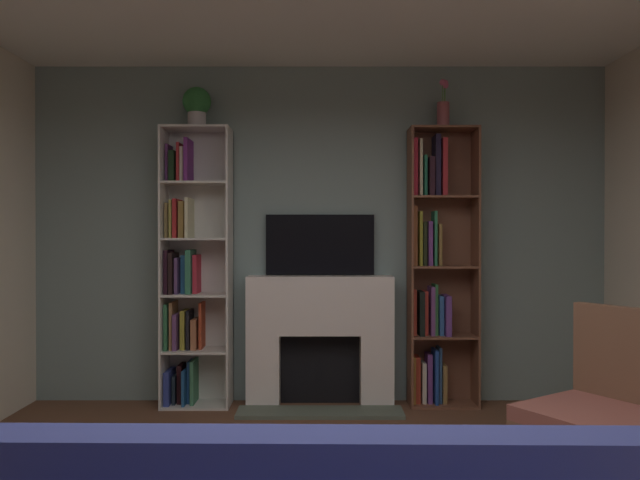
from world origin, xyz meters
name	(u,v)px	position (x,y,z in m)	size (l,w,h in m)	color
wall_back_accent	(320,234)	(0.00, 2.76, 1.42)	(4.97, 0.06, 2.84)	gray
fireplace	(320,336)	(0.00, 2.60, 0.57)	(1.31, 0.56, 1.07)	white
tv	(320,245)	(0.00, 2.70, 1.33)	(0.91, 0.06, 0.51)	black
bookshelf_left	(190,273)	(-1.08, 2.61, 1.09)	(0.56, 0.32, 2.30)	silver
bookshelf_right	(435,270)	(0.96, 2.63, 1.12)	(0.56, 0.29, 2.30)	brown
potted_plant	(197,105)	(-1.02, 2.58, 2.49)	(0.23, 0.23, 0.33)	beige
vase_with_flowers	(444,108)	(1.02, 2.58, 2.46)	(0.10, 0.10, 0.40)	#97494F
armchair	(609,405)	(1.50, 0.69, 0.53)	(0.89, 0.89, 1.02)	brown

